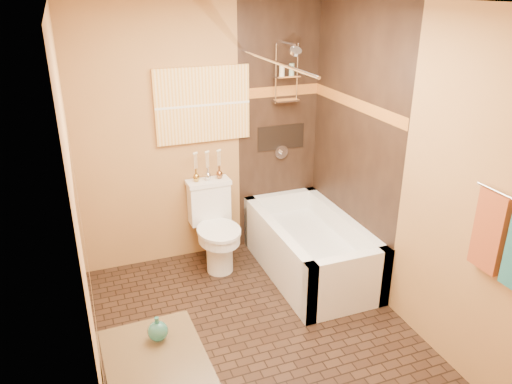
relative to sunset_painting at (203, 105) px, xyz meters
name	(u,v)px	position (x,y,z in m)	size (l,w,h in m)	color
floor	(260,338)	(0.00, -1.48, -1.55)	(3.00, 3.00, 0.00)	black
wall_left	(79,220)	(-1.20, -1.48, -0.30)	(0.02, 3.00, 2.50)	#AE7C43
wall_right	(405,171)	(1.20, -1.48, -0.30)	(0.02, 3.00, 2.50)	#AE7C43
wall_back	(204,135)	(0.00, 0.02, -0.30)	(2.40, 0.02, 2.50)	#AE7C43
wall_front	(386,318)	(0.00, -2.98, -0.30)	(2.40, 0.02, 2.50)	#AE7C43
ceiling	(261,0)	(0.00, -1.48, 0.95)	(3.00, 3.00, 0.00)	silver
alcove_tile_back	(279,128)	(0.78, 0.01, -0.30)	(0.85, 0.01, 2.50)	black
alcove_tile_right	(353,144)	(1.19, -0.73, -0.30)	(0.01, 1.50, 2.50)	black
mosaic_band_back	(280,91)	(0.78, 0.00, 0.07)	(0.85, 0.01, 0.10)	#9C541C
mosaic_band_right	(355,104)	(1.18, -0.73, 0.07)	(0.01, 1.50, 0.10)	#9C541C
alcove_niche	(281,137)	(0.80, 0.01, -0.40)	(0.50, 0.01, 0.25)	black
shower_fixtures	(286,88)	(0.80, -0.10, 0.12)	(0.24, 0.33, 1.16)	silver
curtain_rod	(274,62)	(0.40, -0.73, 0.47)	(0.03, 0.03, 1.55)	silver
towel_rust	(489,231)	(1.16, -2.40, -0.37)	(0.05, 0.22, 0.52)	#98381B
sunset_painting	(203,105)	(0.00, 0.00, 0.00)	(0.90, 0.04, 0.70)	gold
vanity_mirror	(85,253)	(-1.19, -2.38, -0.05)	(0.01, 1.00, 0.90)	white
bathtub	(310,251)	(0.80, -0.73, -1.33)	(0.80, 1.50, 0.55)	white
toilet	(215,226)	(0.00, -0.27, -1.13)	(0.42, 0.62, 0.83)	white
teal_bottle	(158,329)	(-0.87, -2.15, -0.72)	(0.12, 0.12, 0.18)	#226759
bud_vases	(208,165)	(0.00, -0.09, -0.56)	(0.29, 0.06, 0.29)	#B88F39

